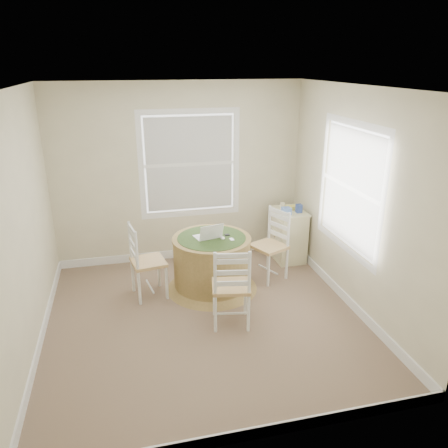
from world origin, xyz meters
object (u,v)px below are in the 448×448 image
object	(u,v)px
round_table	(212,261)
chair_left	(148,261)
laptop	(208,236)
chair_near	(231,286)
chair_right	(269,246)
corner_chest	(288,235)

from	to	relation	value
round_table	chair_left	size ratio (longest dim) A/B	1.26
laptop	chair_near	bearing A→B (deg)	82.04
chair_right	laptop	bearing A→B (deg)	-107.98
laptop	corner_chest	xyz separation A→B (m)	(1.35, 0.63, -0.36)
round_table	chair_near	world-z (taller)	chair_near
chair_right	round_table	bearing A→B (deg)	-107.10
chair_left	corner_chest	xyz separation A→B (m)	(2.12, 0.63, -0.09)
chair_right	laptop	distance (m)	0.91
chair_near	chair_right	xyz separation A→B (m)	(0.78, 0.97, 0.00)
chair_near	round_table	bearing A→B (deg)	-77.00
chair_left	laptop	size ratio (longest dim) A/B	2.57
round_table	laptop	size ratio (longest dim) A/B	3.23
chair_near	laptop	bearing A→B (deg)	-74.25
chair_near	chair_right	size ratio (longest dim) A/B	1.00
chair_right	corner_chest	xyz separation A→B (m)	(0.49, 0.52, -0.09)
chair_left	chair_near	world-z (taller)	same
round_table	corner_chest	world-z (taller)	corner_chest
chair_left	corner_chest	distance (m)	2.21
round_table	corner_chest	size ratio (longest dim) A/B	1.54
round_table	chair_near	bearing A→B (deg)	-91.43
corner_chest	chair_right	bearing A→B (deg)	-133.96
chair_near	chair_right	world-z (taller)	same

